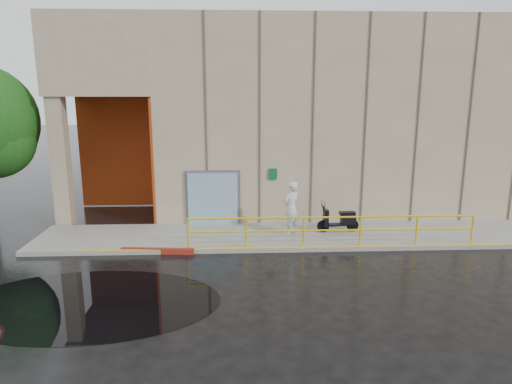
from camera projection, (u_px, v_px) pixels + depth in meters
ground at (196, 294)px, 11.98m from camera, size 120.00×120.00×0.00m
sidewalk at (317, 236)px, 16.53m from camera, size 20.00×3.00×0.15m
building at (318, 112)px, 21.99m from camera, size 20.00×10.17×8.00m
guardrail at (332, 231)px, 15.09m from camera, size 9.56×0.06×1.03m
person at (291, 208)px, 16.22m from camera, size 0.84×0.81×1.94m
scooter at (339, 213)px, 16.61m from camera, size 1.56×0.59×1.19m
red_curb at (158, 251)px, 14.91m from camera, size 2.41×0.38×0.18m
puddle at (88, 303)px, 11.49m from camera, size 6.77×4.25×0.01m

